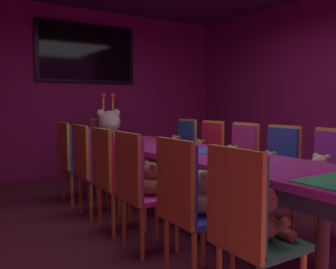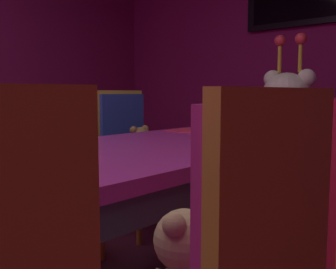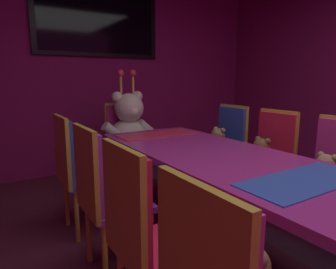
{
  "view_description": "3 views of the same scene",
  "coord_description": "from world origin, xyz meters",
  "px_view_note": "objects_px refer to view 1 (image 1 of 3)",
  "views": [
    {
      "loc": [
        -2.17,
        -2.84,
        1.21
      ],
      "look_at": [
        0.07,
        0.68,
        0.86
      ],
      "focal_mm": 39.0,
      "sensor_mm": 36.0,
      "label": 1
    },
    {
      "loc": [
        1.22,
        -0.34,
        0.98
      ],
      "look_at": [
        0.17,
        0.81,
        0.81
      ],
      "focal_mm": 41.87,
      "sensor_mm": 36.0,
      "label": 2
    },
    {
      "loc": [
        -1.4,
        -0.89,
        1.27
      ],
      "look_at": [
        -0.2,
        1.05,
        0.84
      ],
      "focal_mm": 31.83,
      "sensor_mm": 36.0,
      "label": 3
    }
  ],
  "objects_px": {
    "teddy_left_2": "(152,181)",
    "chair_left_5": "(70,155)",
    "teddy_right_5": "(175,147)",
    "teddy_left_5": "(82,155)",
    "king_teddy_bear": "(110,135)",
    "teddy_right_4": "(200,152)",
    "chair_left_1": "(184,197)",
    "teddy_right_3": "(231,159)",
    "teddy_right_2": "(269,166)",
    "chair_right_2": "(279,163)",
    "chair_right_5": "(183,146)",
    "chair_right_3": "(241,156)",
    "teddy_left_4": "(101,162)",
    "wall_tv": "(87,53)",
    "throne_chair": "(105,144)",
    "chair_left_2": "(136,180)",
    "chair_right_1": "(330,172)",
    "banquet_table": "(199,160)",
    "teddy_left_0": "(264,217)",
    "chair_right_4": "(208,151)",
    "chair_left_3": "(109,170)",
    "teddy_right_1": "(320,174)",
    "teddy_left_1": "(202,195)",
    "chair_left_0": "(245,220)",
    "chair_left_4": "(88,161)"
  },
  "relations": [
    {
      "from": "teddy_right_4",
      "to": "chair_left_1",
      "type": "bearing_deg",
      "value": 50.22
    },
    {
      "from": "banquet_table",
      "to": "wall_tv",
      "type": "height_order",
      "value": "wall_tv"
    },
    {
      "from": "king_teddy_bear",
      "to": "teddy_left_2",
      "type": "bearing_deg",
      "value": -15.74
    },
    {
      "from": "chair_right_1",
      "to": "chair_right_4",
      "type": "height_order",
      "value": "same"
    },
    {
      "from": "teddy_left_4",
      "to": "teddy_right_3",
      "type": "relative_size",
      "value": 1.0
    },
    {
      "from": "teddy_left_0",
      "to": "chair_left_1",
      "type": "xyz_separation_m",
      "value": [
        -0.15,
        0.56,
        0.01
      ]
    },
    {
      "from": "chair_left_2",
      "to": "chair_right_4",
      "type": "bearing_deg",
      "value": 34.83
    },
    {
      "from": "teddy_right_3",
      "to": "teddy_right_5",
      "type": "distance_m",
      "value": 1.19
    },
    {
      "from": "teddy_right_2",
      "to": "chair_right_2",
      "type": "bearing_deg",
      "value": -180.0
    },
    {
      "from": "banquet_table",
      "to": "teddy_left_0",
      "type": "distance_m",
      "value": 1.61
    },
    {
      "from": "chair_left_2",
      "to": "chair_right_2",
      "type": "bearing_deg",
      "value": -0.83
    },
    {
      "from": "teddy_left_0",
      "to": "teddy_left_1",
      "type": "bearing_deg",
      "value": 90.07
    },
    {
      "from": "teddy_right_3",
      "to": "chair_left_5",
      "type": "bearing_deg",
      "value": -38.13
    },
    {
      "from": "chair_left_2",
      "to": "chair_right_5",
      "type": "xyz_separation_m",
      "value": [
        1.68,
        1.75,
        0.0
      ]
    },
    {
      "from": "chair_left_1",
      "to": "chair_left_5",
      "type": "bearing_deg",
      "value": 90.34
    },
    {
      "from": "banquet_table",
      "to": "teddy_right_2",
      "type": "relative_size",
      "value": 12.64
    },
    {
      "from": "chair_left_1",
      "to": "teddy_left_4",
      "type": "distance_m",
      "value": 1.78
    },
    {
      "from": "banquet_table",
      "to": "teddy_right_5",
      "type": "xyz_separation_m",
      "value": [
        0.69,
        1.48,
        -0.07
      ]
    },
    {
      "from": "teddy_right_3",
      "to": "chair_right_4",
      "type": "relative_size",
      "value": 0.29
    },
    {
      "from": "chair_left_4",
      "to": "chair_right_2",
      "type": "xyz_separation_m",
      "value": [
        1.64,
        -1.16,
        0.0
      ]
    },
    {
      "from": "teddy_left_0",
      "to": "chair_left_1",
      "type": "height_order",
      "value": "chair_left_1"
    },
    {
      "from": "teddy_left_0",
      "to": "teddy_left_5",
      "type": "height_order",
      "value": "teddy_left_0"
    },
    {
      "from": "teddy_left_2",
      "to": "wall_tv",
      "type": "distance_m",
      "value": 3.75
    },
    {
      "from": "chair_left_3",
      "to": "chair_left_4",
      "type": "distance_m",
      "value": 0.59
    },
    {
      "from": "chair_left_3",
      "to": "chair_right_1",
      "type": "distance_m",
      "value": 2.01
    },
    {
      "from": "chair_left_2",
      "to": "chair_left_0",
      "type": "bearing_deg",
      "value": -88.72
    },
    {
      "from": "chair_right_1",
      "to": "teddy_right_3",
      "type": "height_order",
      "value": "chair_right_1"
    },
    {
      "from": "teddy_left_4",
      "to": "teddy_left_5",
      "type": "height_order",
      "value": "teddy_left_5"
    },
    {
      "from": "teddy_left_4",
      "to": "throne_chair",
      "type": "xyz_separation_m",
      "value": [
        0.68,
        1.5,
        0.02
      ]
    },
    {
      "from": "wall_tv",
      "to": "throne_chair",
      "type": "bearing_deg",
      "value": -90.0
    },
    {
      "from": "banquet_table",
      "to": "king_teddy_bear",
      "type": "bearing_deg",
      "value": 90.0
    },
    {
      "from": "chair_left_3",
      "to": "teddy_right_1",
      "type": "relative_size",
      "value": 3.0
    },
    {
      "from": "chair_left_3",
      "to": "chair_left_5",
      "type": "bearing_deg",
      "value": 89.62
    },
    {
      "from": "chair_right_5",
      "to": "chair_right_3",
      "type": "bearing_deg",
      "value": 89.89
    },
    {
      "from": "teddy_left_2",
      "to": "chair_left_5",
      "type": "bearing_deg",
      "value": 94.31
    },
    {
      "from": "teddy_right_5",
      "to": "teddy_left_5",
      "type": "bearing_deg",
      "value": -0.16
    },
    {
      "from": "chair_left_2",
      "to": "chair_right_3",
      "type": "xyz_separation_m",
      "value": [
        1.67,
        0.56,
        0.0
      ]
    },
    {
      "from": "chair_left_1",
      "to": "teddy_left_4",
      "type": "xyz_separation_m",
      "value": [
        0.13,
        1.77,
        -0.02
      ]
    },
    {
      "from": "chair_left_2",
      "to": "chair_right_1",
      "type": "relative_size",
      "value": 1.0
    },
    {
      "from": "wall_tv",
      "to": "chair_right_3",
      "type": "bearing_deg",
      "value": -73.5
    },
    {
      "from": "chair_right_5",
      "to": "teddy_right_5",
      "type": "distance_m",
      "value": 0.15
    },
    {
      "from": "chair_right_5",
      "to": "chair_right_4",
      "type": "bearing_deg",
      "value": 88.68
    },
    {
      "from": "banquet_table",
      "to": "chair_left_1",
      "type": "bearing_deg",
      "value": -131.83
    },
    {
      "from": "banquet_table",
      "to": "teddy_right_1",
      "type": "bearing_deg",
      "value": -52.64
    },
    {
      "from": "chair_right_1",
      "to": "teddy_right_3",
      "type": "bearing_deg",
      "value": -83.99
    },
    {
      "from": "teddy_right_2",
      "to": "chair_right_4",
      "type": "bearing_deg",
      "value": -97.55
    },
    {
      "from": "chair_right_4",
      "to": "chair_left_1",
      "type": "bearing_deg",
      "value": 47.6
    },
    {
      "from": "teddy_left_1",
      "to": "teddy_right_2",
      "type": "distance_m",
      "value": 1.47
    },
    {
      "from": "teddy_left_1",
      "to": "teddy_left_2",
      "type": "xyz_separation_m",
      "value": [
        -0.03,
        0.64,
        -0.01
      ]
    },
    {
      "from": "teddy_left_2",
      "to": "chair_right_3",
      "type": "distance_m",
      "value": 1.63
    }
  ]
}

